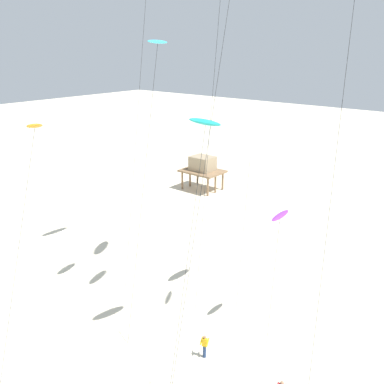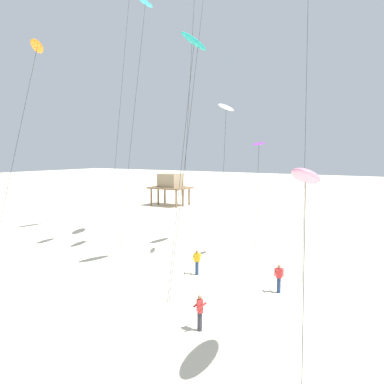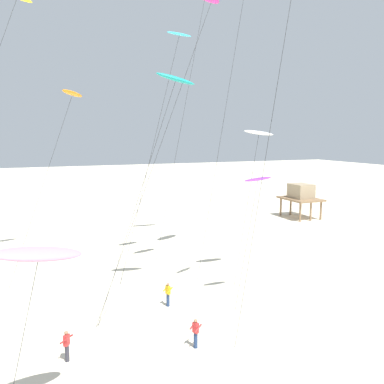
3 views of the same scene
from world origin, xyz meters
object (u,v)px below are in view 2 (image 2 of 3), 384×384
kite_pink (306,177)px  kite_flyer_middle (279,278)px  kite_cyan (145,6)px  kite_teal (194,43)px  kite_orange (37,49)px  kite_purple (259,146)px  kite_flyer_furthest (200,312)px  stilt_house (170,183)px  kite_white (226,108)px  kite_flyer_nearest (197,262)px

kite_pink → kite_flyer_middle: bearing=115.4°
kite_cyan → kite_teal: 7.78m
kite_orange → kite_cyan: bearing=74.0°
kite_pink → kite_purple: size_ratio=0.88×
kite_teal → kite_flyer_furthest: (5.33, -7.95, -14.31)m
kite_flyer_middle → kite_pink: bearing=-64.6°
kite_teal → stilt_house: bearing=128.3°
kite_flyer_middle → kite_flyer_furthest: size_ratio=1.00×
kite_white → kite_flyer_furthest: bearing=-66.1°
kite_pink → kite_white: bearing=125.5°
kite_cyan → kite_purple: bearing=15.3°
kite_white → kite_purple: bearing=-31.6°
kite_orange → kite_teal: bearing=34.3°
kite_cyan → kite_teal: bearing=-22.4°
kite_purple → kite_white: 5.73m
kite_pink → kite_flyer_middle: size_ratio=4.70×
kite_flyer_nearest → kite_flyer_furthest: (4.53, -7.06, 0.00)m
kite_teal → kite_flyer_nearest: kite_teal is taller
kite_pink → kite_teal: bearing=138.5°
kite_purple → kite_flyer_furthest: 15.19m
kite_cyan → stilt_house: bearing=121.7°
kite_orange → kite_cyan: kite_cyan is taller
kite_pink → kite_flyer_middle: 10.81m
kite_purple → kite_teal: 8.65m
kite_teal → kite_flyer_furthest: size_ratio=9.49×
kite_pink → kite_flyer_middle: (-3.75, 7.90, -6.37)m
kite_teal → stilt_house: 35.50m
kite_flyer_middle → stilt_house: bearing=134.8°
stilt_house → kite_flyer_nearest: bearing=-51.5°
kite_orange → stilt_house: size_ratio=2.68×
kite_purple → kite_flyer_nearest: bearing=-107.3°
kite_flyer_nearest → stilt_house: size_ratio=0.29×
kite_flyer_nearest → kite_flyer_furthest: 8.39m
kite_pink → kite_teal: 15.94m
kite_white → kite_flyer_middle: (8.05, -8.64, -10.84)m
kite_cyan → kite_flyer_nearest: 20.00m
kite_cyan → kite_white: 10.17m
kite_purple → kite_orange: kite_orange is taller
kite_teal → kite_flyer_nearest: (0.81, -0.89, -14.31)m
kite_cyan → kite_white: size_ratio=1.64×
kite_pink → kite_flyer_furthest: 8.20m
kite_flyer_furthest → kite_flyer_nearest: bearing=122.7°
kite_purple → kite_cyan: kite_cyan is taller
kite_flyer_nearest → kite_white: bearing=105.3°
kite_pink → kite_white: size_ratio=0.65×
kite_white → kite_teal: kite_teal is taller
kite_teal → kite_flyer_middle: bearing=-10.9°
kite_flyer_furthest → kite_white: bearing=113.9°
kite_flyer_nearest → kite_flyer_middle: 5.80m
kite_flyer_furthest → kite_orange: bearing=170.9°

